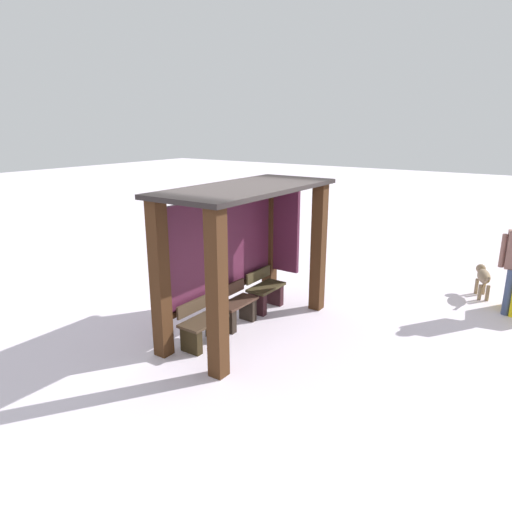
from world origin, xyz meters
The scene contains 6 objects.
ground_plane centered at (0.00, 0.00, 0.00)m, with size 60.00×60.00×0.00m, color white.
bus_shelter centered at (0.09, 0.17, 1.58)m, with size 3.25×1.42×2.40m.
bench_left_inside centered at (-0.88, 0.25, 0.30)m, with size 0.78×0.40×0.71m.
bench_center_inside centered at (0.00, 0.25, 0.31)m, with size 0.78×0.35×0.72m.
bench_right_inside centered at (0.88, 0.25, 0.32)m, with size 0.78×0.39×0.74m.
dog centered at (3.87, -2.96, 0.41)m, with size 0.86×0.41×0.58m.
Camera 1 is at (-5.71, -4.09, 3.30)m, focal length 31.86 mm.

